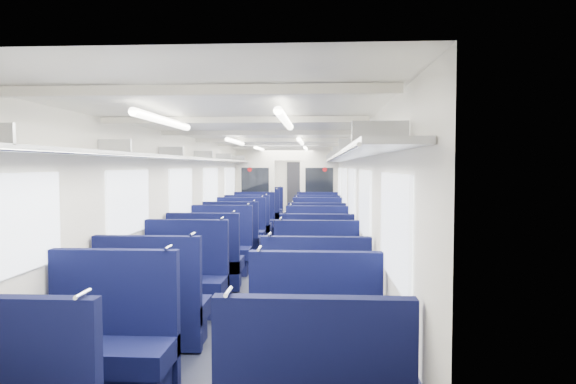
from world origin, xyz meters
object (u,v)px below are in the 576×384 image
(seat_2, at_px, (108,351))
(seat_21, at_px, (318,215))
(end_door, at_px, (297,187))
(seat_12, at_px, (232,242))
(seat_14, at_px, (241,234))
(seat_17, at_px, (317,228))
(seat_11, at_px, (317,253))
(seat_13, at_px, (317,244))
(seat_3, at_px, (315,356))
(seat_5, at_px, (316,313))
(seat_6, at_px, (184,284))
(seat_7, at_px, (316,285))
(seat_10, at_px, (221,252))
(seat_18, at_px, (254,223))
(seat_4, at_px, (153,311))
(seat_15, at_px, (317,235))
(bulkhead, at_px, (287,188))
(seat_23, at_px, (318,212))
(seat_16, at_px, (248,228))
(seat_20, at_px, (262,215))
(seat_8, at_px, (206,265))
(seat_22, at_px, (266,212))
(seat_9, at_px, (317,267))
(seat_19, at_px, (317,223))

(seat_2, height_order, seat_21, same)
(end_door, height_order, seat_12, end_door)
(seat_14, relative_size, seat_17, 1.00)
(seat_11, distance_m, seat_13, 1.00)
(seat_3, distance_m, seat_5, 1.16)
(seat_6, bearing_deg, seat_7, 0.55)
(seat_10, xyz_separation_m, seat_18, (0.00, 4.53, 0.00))
(seat_4, bearing_deg, seat_15, 74.32)
(end_door, relative_size, bulkhead, 0.71)
(bulkhead, distance_m, seat_10, 5.39)
(seat_5, relative_size, seat_21, 1.00)
(bulkhead, distance_m, seat_17, 2.17)
(seat_4, relative_size, seat_23, 1.00)
(seat_10, xyz_separation_m, seat_11, (1.66, -0.06, 0.00))
(seat_17, bearing_deg, seat_2, -101.45)
(seat_10, bearing_deg, seat_16, 90.00)
(seat_16, bearing_deg, seat_20, 90.00)
(seat_6, distance_m, seat_8, 1.21)
(seat_6, relative_size, seat_17, 1.00)
(seat_5, distance_m, seat_8, 2.91)
(seat_8, height_order, seat_22, same)
(seat_5, height_order, seat_14, same)
(seat_6, relative_size, seat_23, 1.00)
(seat_9, distance_m, seat_11, 1.18)
(seat_9, bearing_deg, seat_18, 106.07)
(bulkhead, height_order, seat_10, bulkhead)
(seat_23, bearing_deg, seat_19, -90.00)
(seat_15, height_order, seat_23, same)
(end_door, height_order, seat_15, end_door)
(seat_9, distance_m, seat_17, 4.69)
(seat_22, bearing_deg, seat_13, -76.24)
(seat_21, bearing_deg, seat_23, 90.00)
(seat_7, distance_m, seat_13, 3.34)
(seat_16, distance_m, seat_19, 2.01)
(seat_2, bearing_deg, seat_22, 90.00)
(seat_2, distance_m, seat_9, 3.88)
(seat_15, bearing_deg, seat_20, 111.24)
(seat_2, bearing_deg, seat_21, 81.67)
(end_door, relative_size, seat_9, 1.67)
(end_door, xyz_separation_m, seat_14, (-0.83, -9.11, -0.63))
(seat_2, distance_m, seat_14, 7.00)
(seat_19, bearing_deg, seat_13, -90.00)
(bulkhead, xyz_separation_m, seat_22, (-0.83, 2.47, -0.86))
(seat_4, bearing_deg, bulkhead, 84.67)
(seat_15, xyz_separation_m, seat_19, (0.00, 2.29, 0.00))
(seat_4, xyz_separation_m, seat_10, (0.00, 3.63, 0.00))
(end_door, xyz_separation_m, seat_10, (-0.83, -11.36, -0.63))
(seat_15, xyz_separation_m, seat_20, (-1.66, 4.27, 0.00))
(seat_8, height_order, seat_19, same)
(seat_10, relative_size, seat_11, 1.00)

